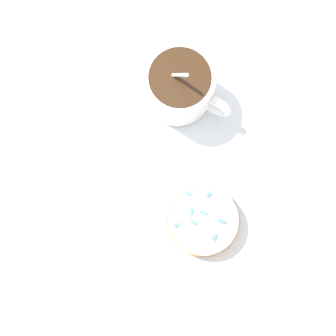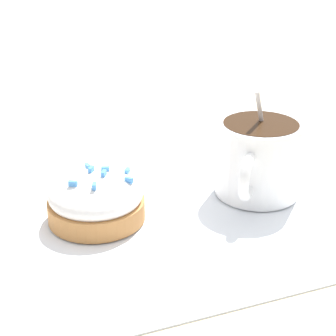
% 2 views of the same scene
% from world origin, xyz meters
% --- Properties ---
extents(ground_plane, '(3.00, 3.00, 0.00)m').
position_xyz_m(ground_plane, '(0.00, 0.00, 0.00)').
color(ground_plane, '#C6B793').
extents(paper_napkin, '(0.35, 0.33, 0.00)m').
position_xyz_m(paper_napkin, '(0.00, 0.00, 0.00)').
color(paper_napkin, white).
rests_on(paper_napkin, ground_plane).
extents(coffee_cup, '(0.08, 0.09, 0.10)m').
position_xyz_m(coffee_cup, '(-0.07, 0.01, 0.04)').
color(coffee_cup, white).
rests_on(coffee_cup, paper_napkin).
extents(frosted_pastry, '(0.08, 0.08, 0.04)m').
position_xyz_m(frosted_pastry, '(0.08, 0.01, 0.02)').
color(frosted_pastry, '#B2753D').
rests_on(frosted_pastry, paper_napkin).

